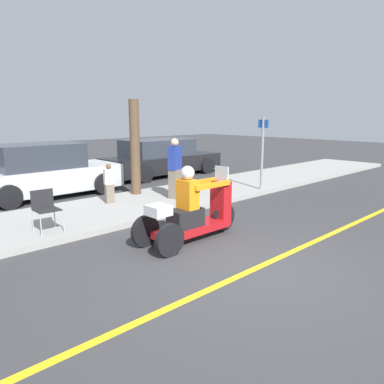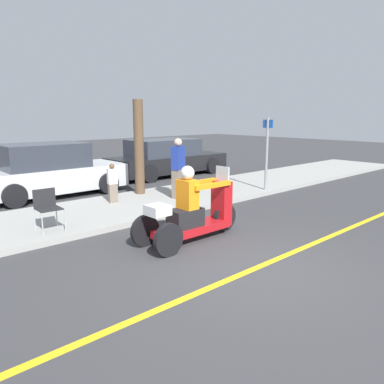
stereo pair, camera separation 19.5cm
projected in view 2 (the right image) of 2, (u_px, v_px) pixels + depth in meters
ground_plane at (252, 270)px, 5.86m from camera, size 60.00×60.00×0.00m
lane_stripe at (262, 266)px, 6.02m from camera, size 24.00×0.12×0.01m
sidewalk_strip at (105, 211)px, 9.20m from camera, size 28.00×2.80×0.12m
motorcycle_trike at (192, 214)px, 7.15m from camera, size 2.35×0.79×1.47m
spectator_end_of_line at (178, 170)px, 10.25m from camera, size 0.45×0.35×1.64m
spectator_far_back at (113, 184)px, 9.76m from camera, size 0.27×0.19×1.03m
folding_chair_set_back at (47, 205)px, 7.42m from camera, size 0.48×0.48×0.82m
parked_car_lot_left at (49, 171)px, 11.11m from camera, size 4.21×1.99×1.57m
parked_car_lot_center at (167, 158)px, 14.91m from camera, size 4.86×2.05×1.44m
tree_trunk at (139, 147)px, 10.72m from camera, size 0.28×0.28×2.69m
street_sign at (267, 151)px, 11.31m from camera, size 0.08×0.36×2.20m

